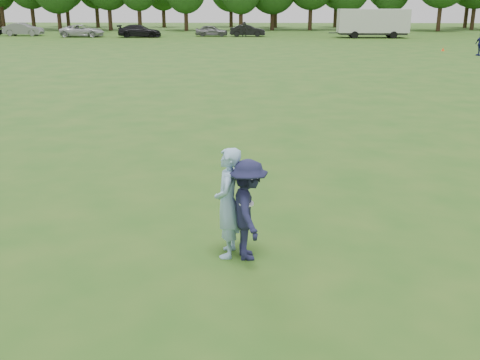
{
  "coord_description": "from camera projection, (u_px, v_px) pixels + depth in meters",
  "views": [
    {
      "loc": [
        0.95,
        -8.65,
        4.39
      ],
      "look_at": [
        0.62,
        1.48,
        1.1
      ],
      "focal_mm": 42.0,
      "sensor_mm": 36.0,
      "label": 1
    }
  ],
  "objects": [
    {
      "name": "cargo_trailer",
      "position": [
        373.0,
        22.0,
        64.45
      ],
      "size": [
        9.0,
        2.75,
        3.2
      ],
      "color": "silver",
      "rests_on": "ground"
    },
    {
      "name": "thrower",
      "position": [
        228.0,
        203.0,
        9.79
      ],
      "size": [
        0.53,
        0.75,
        1.97
      ],
      "primitive_type": "imported",
      "rotation": [
        0.0,
        0.0,
        -1.65
      ],
      "color": "#92BBE1",
      "rests_on": "ground"
    },
    {
      "name": "car_b",
      "position": [
        23.0,
        29.0,
        68.17
      ],
      "size": [
        4.65,
        1.65,
        1.53
      ],
      "primitive_type": "imported",
      "rotation": [
        0.0,
        0.0,
        1.56
      ],
      "color": "slate",
      "rests_on": "ground"
    },
    {
      "name": "player_far_d",
      "position": [
        244.0,
        29.0,
        66.39
      ],
      "size": [
        1.64,
        0.6,
        1.74
      ],
      "primitive_type": "imported",
      "rotation": [
        0.0,
        0.0,
        -0.06
      ],
      "color": "black",
      "rests_on": "ground"
    },
    {
      "name": "ground",
      "position": [
        201.0,
        267.0,
        9.6
      ],
      "size": [
        200.0,
        200.0,
        0.0
      ],
      "primitive_type": "plane",
      "color": "#245217",
      "rests_on": "ground"
    },
    {
      "name": "car_e",
      "position": [
        212.0,
        31.0,
        67.29
      ],
      "size": [
        3.91,
        1.64,
        1.32
      ],
      "primitive_type": "imported",
      "rotation": [
        0.0,
        0.0,
        1.55
      ],
      "color": "slate",
      "rests_on": "ground"
    },
    {
      "name": "car_f",
      "position": [
        248.0,
        31.0,
        67.02
      ],
      "size": [
        4.21,
        1.53,
        1.38
      ],
      "primitive_type": "imported",
      "rotation": [
        0.0,
        0.0,
        1.55
      ],
      "color": "black",
      "rests_on": "ground"
    },
    {
      "name": "field_cone",
      "position": [
        443.0,
        49.0,
        48.74
      ],
      "size": [
        0.28,
        0.28,
        0.3
      ],
      "primitive_type": "cone",
      "color": "#FF420D",
      "rests_on": "ground"
    },
    {
      "name": "defender",
      "position": [
        248.0,
        210.0,
        9.71
      ],
      "size": [
        0.84,
        1.25,
        1.79
      ],
      "primitive_type": "imported",
      "rotation": [
        0.0,
        0.0,
        1.73
      ],
      "color": "#1B1D3D",
      "rests_on": "ground"
    },
    {
      "name": "car_d",
      "position": [
        140.0,
        31.0,
        65.56
      ],
      "size": [
        5.12,
        2.34,
        1.45
      ],
      "primitive_type": "imported",
      "rotation": [
        0.0,
        0.0,
        1.63
      ],
      "color": "black",
      "rests_on": "ground"
    },
    {
      "name": "disc_in_play",
      "position": [
        246.0,
        203.0,
        9.58
      ],
      "size": [
        0.29,
        0.29,
        0.07
      ],
      "color": "white",
      "rests_on": "ground"
    },
    {
      "name": "car_c",
      "position": [
        82.0,
        31.0,
        66.16
      ],
      "size": [
        5.15,
        2.48,
        1.42
      ],
      "primitive_type": "imported",
      "rotation": [
        0.0,
        0.0,
        1.6
      ],
      "color": "silver",
      "rests_on": "ground"
    },
    {
      "name": "player_far_b",
      "position": [
        480.0,
        44.0,
        44.58
      ],
      "size": [
        0.79,
        1.15,
        1.81
      ],
      "primitive_type": "imported",
      "rotation": [
        0.0,
        0.0,
        -1.2
      ],
      "color": "navy",
      "rests_on": "ground"
    }
  ]
}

